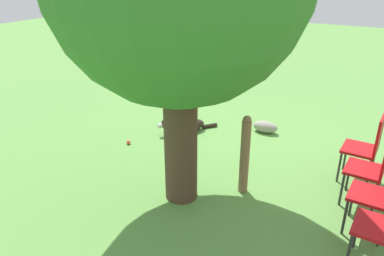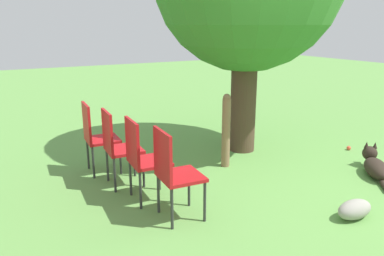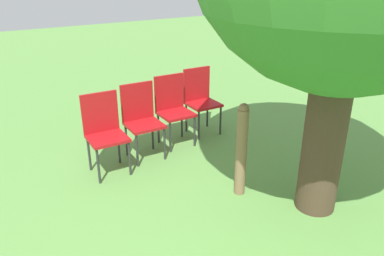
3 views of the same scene
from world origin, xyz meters
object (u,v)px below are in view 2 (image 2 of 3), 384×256
Objects in this scene: red_chair_3 at (96,134)px; tennis_ball at (349,148)px; red_chair_1 at (142,155)px; red_chair_0 at (173,169)px; red_chair_2 at (117,143)px; dog at (375,165)px; fence_post at (226,130)px.

red_chair_3 reaches higher than tennis_ball.
red_chair_1 reaches higher than tennis_ball.
red_chair_0 and red_chair_2 have the same top height.
fence_post is at bearing 92.10° from dog.
red_chair_2 reaches higher than tennis_ball.
dog is at bearing -26.36° from red_chair_3.
fence_post is 1.50m from red_chair_1.
red_chair_3 is (-1.66, 0.65, 0.02)m from fence_post.
red_chair_3 is at bearing 105.31° from red_chair_0.
tennis_ball is (2.14, -0.38, -0.50)m from fence_post.
red_chair_0 is (-1.32, -0.99, 0.02)m from fence_post.
red_chair_0 is 1.68m from red_chair_3.
tennis_ball is at bearing 13.68° from red_chair_0.
dog is 3.79m from red_chair_3.
red_chair_1 and red_chair_2 have the same top height.
red_chair_1 reaches higher than dog.
red_chair_2 is (-0.11, 0.55, 0.00)m from red_chair_1.
fence_post is 1.09× the size of red_chair_0.
red_chair_0 is (-2.92, 0.24, 0.43)m from dog.
red_chair_1 is 3.61m from tennis_ball.
fence_post is 2.23m from tennis_ball.
fence_post reaches higher than red_chair_1.
fence_post reaches higher than red_chair_3.
dog is at bearing -19.33° from red_chair_2.
fence_post is 1.09× the size of red_chair_3.
red_chair_0 is 1.00× the size of red_chair_2.
red_chair_1 is 1.00× the size of red_chair_3.
tennis_ball is at bearing 4.67° from red_chair_1.
red_chair_2 is 3.76m from tennis_ball.
red_chair_2 is at bearing 176.24° from fence_post.
dog is 2.96m from red_chair_0.
red_chair_0 is at bearing 125.07° from dog.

